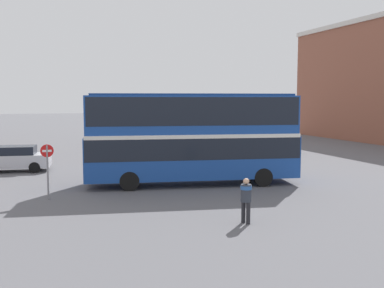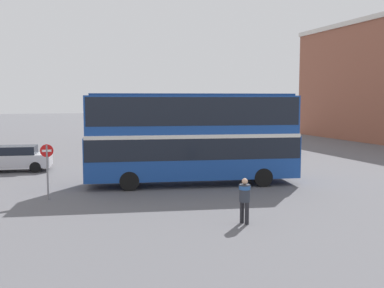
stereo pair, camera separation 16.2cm
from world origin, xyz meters
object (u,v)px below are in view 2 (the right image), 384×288
object	(u,v)px
pedestrian_foreground	(245,196)
parked_car_kerb_far	(270,143)
double_decker_bus	(192,133)
parked_car_kerb_near	(15,158)
parked_car_side_street	(217,137)
no_entry_sign	(47,163)

from	to	relation	value
pedestrian_foreground	parked_car_kerb_far	xyz separation A→B (m)	(11.31, 19.22, -0.25)
double_decker_bus	parked_car_kerb_near	distance (m)	12.02
double_decker_bus	parked_car_side_street	size ratio (longest dim) A/B	2.70
double_decker_bus	parked_car_kerb_near	bearing A→B (deg)	149.75
parked_car_kerb_far	parked_car_side_street	distance (m)	7.07
double_decker_bus	pedestrian_foreground	world-z (taller)	double_decker_bus
parked_car_kerb_far	no_entry_sign	world-z (taller)	no_entry_sign
parked_car_side_street	no_entry_sign	world-z (taller)	no_entry_sign
parked_car_kerb_near	parked_car_side_street	distance (m)	20.71
parked_car_side_street	pedestrian_foreground	bearing A→B (deg)	-117.08
pedestrian_foreground	parked_car_kerb_near	distance (m)	17.52
pedestrian_foreground	no_entry_sign	distance (m)	9.23
parked_car_kerb_near	parked_car_kerb_far	world-z (taller)	parked_car_kerb_near
double_decker_bus	parked_car_kerb_far	bearing A→B (deg)	56.68
pedestrian_foreground	parked_car_side_street	xyz separation A→B (m)	(9.20, 25.97, -0.26)
parked_car_side_street	parked_car_kerb_near	bearing A→B (deg)	-156.55
pedestrian_foreground	no_entry_sign	size ratio (longest dim) A/B	0.67
double_decker_bus	no_entry_sign	size ratio (longest dim) A/B	4.51
pedestrian_foreground	parked_car_kerb_near	bearing A→B (deg)	-79.98
pedestrian_foreground	double_decker_bus	bearing A→B (deg)	-113.29
double_decker_bus	parked_car_kerb_far	world-z (taller)	double_decker_bus
no_entry_sign	parked_car_kerb_far	bearing A→B (deg)	35.62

